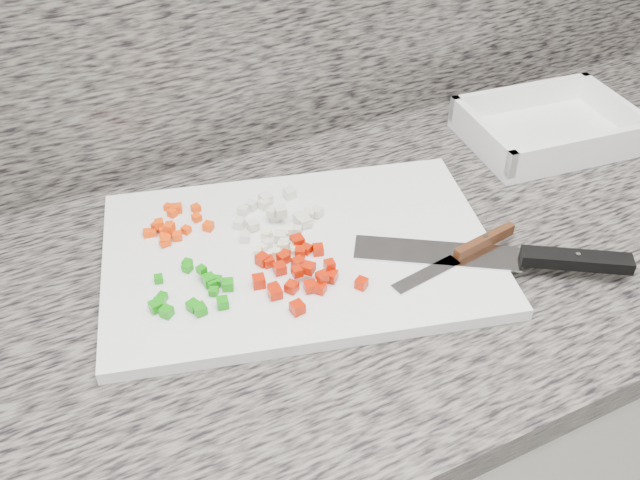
% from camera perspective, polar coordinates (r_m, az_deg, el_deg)
% --- Properties ---
extents(cabinet, '(3.92, 0.62, 0.86)m').
position_cam_1_polar(cabinet, '(1.27, -0.44, -18.35)').
color(cabinet, white).
rests_on(cabinet, ground).
extents(countertop, '(3.96, 0.64, 0.04)m').
position_cam_1_polar(countertop, '(0.92, -0.57, -3.22)').
color(countertop, '#625D56').
rests_on(countertop, cabinet).
extents(cutting_board, '(0.56, 0.45, 0.02)m').
position_cam_1_polar(cutting_board, '(0.92, -1.67, -1.01)').
color(cutting_board, white).
rests_on(cutting_board, countertop).
extents(carrot_pile, '(0.09, 0.08, 0.02)m').
position_cam_1_polar(carrot_pile, '(0.96, -11.76, 1.18)').
color(carrot_pile, '#F94005').
rests_on(carrot_pile, cutting_board).
extents(onion_pile, '(0.12, 0.11, 0.02)m').
position_cam_1_polar(onion_pile, '(0.95, -3.20, 1.87)').
color(onion_pile, silver).
rests_on(onion_pile, cutting_board).
extents(green_pepper_pile, '(0.10, 0.10, 0.02)m').
position_cam_1_polar(green_pepper_pile, '(0.86, -10.07, -4.11)').
color(green_pepper_pile, '#128B0C').
rests_on(green_pepper_pile, cutting_board).
extents(red_pepper_pile, '(0.13, 0.13, 0.02)m').
position_cam_1_polar(red_pepper_pile, '(0.87, -1.81, -2.49)').
color(red_pepper_pile, '#BD1902').
rests_on(red_pepper_pile, cutting_board).
extents(garlic_pile, '(0.07, 0.07, 0.01)m').
position_cam_1_polar(garlic_pile, '(0.92, -3.34, -0.23)').
color(garlic_pile, '#F7ECBF').
rests_on(garlic_pile, cutting_board).
extents(chef_knife, '(0.31, 0.22, 0.02)m').
position_cam_1_polar(chef_knife, '(0.93, 16.28, -1.36)').
color(chef_knife, silver).
rests_on(chef_knife, cutting_board).
extents(paring_knife, '(0.20, 0.04, 0.02)m').
position_cam_1_polar(paring_knife, '(0.92, 11.92, -0.76)').
color(paring_knife, silver).
rests_on(paring_knife, cutting_board).
extents(tray, '(0.28, 0.22, 0.05)m').
position_cam_1_polar(tray, '(1.21, 17.80, 8.39)').
color(tray, white).
rests_on(tray, countertop).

